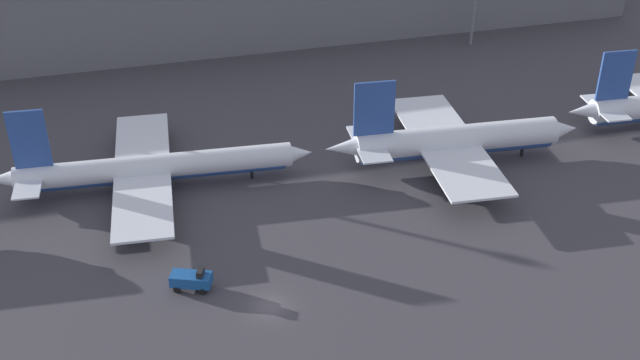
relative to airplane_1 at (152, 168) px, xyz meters
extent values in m
plane|color=#423F44|center=(10.47, -30.21, -3.21)|extent=(600.00, 600.00, 0.00)
cylinder|color=white|center=(0.63, -0.05, 0.17)|extent=(38.84, 6.64, 3.56)
cylinder|color=#2D519E|center=(0.63, -0.05, -0.45)|extent=(36.87, 5.95, 3.02)
cone|color=white|center=(20.97, -1.68, 0.17)|extent=(4.53, 3.71, 3.38)
cone|color=white|center=(-19.89, 1.60, 0.44)|extent=(5.56, 3.44, 3.02)
cube|color=#2D519E|center=(-15.57, 1.25, 6.21)|extent=(5.00, 0.80, 8.53)
cube|color=white|center=(-16.34, 1.31, 0.70)|extent=(4.55, 12.85, 0.24)
cube|color=white|center=(-1.30, 0.10, -0.27)|extent=(10.60, 35.52, 0.36)
cylinder|color=gray|center=(0.64, 9.78, -1.50)|extent=(4.06, 2.26, 1.96)
cylinder|color=gray|center=(-0.93, -9.76, -1.50)|extent=(4.06, 2.26, 1.96)
cylinder|color=black|center=(14.12, -1.13, -2.41)|extent=(0.50, 0.50, 1.60)
cylinder|color=black|center=(-1.19, 1.52, -2.41)|extent=(0.50, 0.50, 1.60)
cylinder|color=black|center=(-1.42, -1.31, -2.41)|extent=(0.50, 0.50, 1.60)
cylinder|color=white|center=(44.61, -4.87, 0.83)|extent=(30.93, 6.69, 4.25)
cylinder|color=#2D519E|center=(44.61, -4.87, 0.08)|extent=(29.35, 5.93, 3.61)
cone|color=white|center=(61.17, -6.20, 0.83)|extent=(5.41, 4.43, 4.04)
cone|color=white|center=(27.83, -3.53, 1.15)|extent=(6.64, 4.11, 3.61)
cube|color=#2D519E|center=(31.76, -3.84, 7.07)|extent=(5.96, 0.87, 8.23)
cube|color=white|center=(31.15, -3.79, 1.47)|extent=(5.15, 11.79, 0.24)
cube|color=white|center=(43.08, -4.75, 0.30)|extent=(11.87, 32.56, 0.36)
cylinder|color=gray|center=(44.71, 4.08, -1.12)|extent=(4.85, 2.70, 2.34)
cylinder|color=gray|center=(43.28, -13.73, -1.12)|extent=(4.85, 2.70, 2.34)
cylinder|color=black|center=(55.31, -5.73, -2.25)|extent=(0.50, 0.50, 1.91)
cylinder|color=black|center=(43.21, -3.05, -2.25)|extent=(0.50, 0.50, 1.91)
cylinder|color=black|center=(42.94, -6.44, -2.25)|extent=(0.50, 0.50, 1.91)
cone|color=white|center=(68.15, -1.60, 0.85)|extent=(6.19, 3.83, 3.37)
cube|color=#2D519E|center=(72.19, -1.92, 6.61)|extent=(5.56, 0.84, 8.15)
cube|color=white|center=(71.53, -1.87, 1.15)|extent=(4.72, 9.91, 0.24)
cube|color=#195199|center=(2.20, -24.48, -1.78)|extent=(5.25, 3.75, 1.41)
cube|color=black|center=(3.31, -24.93, -0.68)|extent=(1.20, 1.62, 0.80)
cylinder|color=black|center=(3.92, -24.33, -2.76)|extent=(1.03, 0.82, 0.90)
cylinder|color=black|center=(3.33, -25.79, -2.76)|extent=(1.03, 0.82, 0.90)
cylinder|color=black|center=(1.06, -23.18, -2.76)|extent=(1.03, 0.82, 0.90)
cylinder|color=black|center=(0.47, -24.63, -2.76)|extent=(1.03, 0.82, 0.90)
camera|label=1|loc=(-3.03, -100.84, 57.31)|focal=45.00mm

